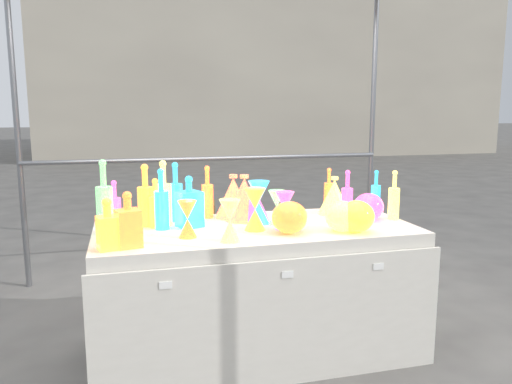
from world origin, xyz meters
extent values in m
plane|color=slate|center=(0.00, 0.00, 0.00)|extent=(80.00, 80.00, 0.00)
cylinder|color=gray|center=(-1.50, 1.50, 1.20)|extent=(0.04, 0.04, 2.40)
cylinder|color=gray|center=(1.50, 1.50, 1.20)|extent=(0.04, 0.04, 2.40)
cylinder|color=gray|center=(0.00, 1.47, 1.00)|extent=(3.00, 0.04, 0.04)
cube|color=silver|center=(0.00, 0.00, 0.38)|extent=(1.80, 0.80, 0.75)
cube|color=silver|center=(0.00, -0.42, 0.34)|extent=(1.84, 0.02, 0.68)
cube|color=white|center=(-0.55, -0.43, 0.60)|extent=(0.06, 0.00, 0.03)
cube|color=white|center=(0.05, -0.43, 0.60)|extent=(0.06, 0.00, 0.03)
cube|color=white|center=(0.55, -0.43, 0.60)|extent=(0.06, 0.00, 0.03)
cube|color=#BFB69F|center=(4.00, 14.00, 3.00)|extent=(14.00, 6.00, 6.00)
cube|color=olive|center=(-0.04, 2.70, 0.20)|extent=(0.61, 0.49, 0.40)
cube|color=olive|center=(-0.08, 2.11, 0.03)|extent=(0.69, 0.55, 0.05)
camera|label=1|loc=(-0.71, -2.69, 1.41)|focal=35.00mm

